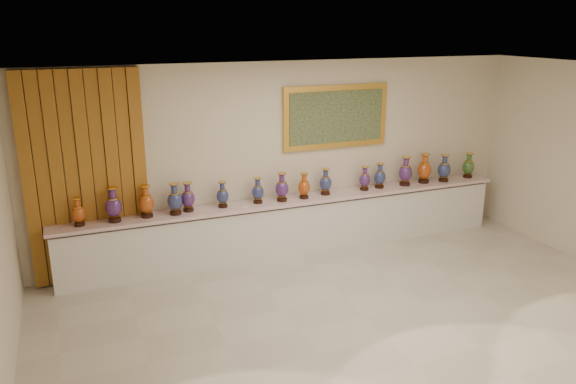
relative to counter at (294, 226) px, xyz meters
name	(u,v)px	position (x,y,z in m)	size (l,w,h in m)	color
ground	(364,317)	(0.00, -2.27, -0.44)	(8.00, 8.00, 0.00)	beige
room	(131,167)	(-2.42, 0.17, 1.16)	(8.00, 8.00, 8.00)	beige
counter	(294,226)	(0.00, 0.00, 0.00)	(7.28, 0.48, 0.90)	white
vase_0	(78,213)	(-3.18, -0.04, 0.64)	(0.22, 0.22, 0.40)	black
vase_1	(114,206)	(-2.72, -0.05, 0.68)	(0.25, 0.25, 0.49)	black
vase_2	(146,203)	(-2.28, -0.02, 0.67)	(0.28, 0.28, 0.47)	black
vase_3	(175,200)	(-1.88, -0.06, 0.67)	(0.27, 0.27, 0.46)	black
vase_4	(188,198)	(-1.68, 0.02, 0.66)	(0.26, 0.26, 0.44)	black
vase_5	(223,196)	(-1.16, 0.00, 0.64)	(0.21, 0.21, 0.40)	black
vase_6	(258,192)	(-0.61, 0.00, 0.64)	(0.19, 0.19, 0.40)	black
vase_7	(282,188)	(-0.23, -0.04, 0.67)	(0.22, 0.22, 0.45)	black
vase_8	(304,187)	(0.14, -0.05, 0.65)	(0.22, 0.22, 0.41)	black
vase_9	(326,183)	(0.54, 0.01, 0.65)	(0.25, 0.25, 0.43)	black
vase_10	(365,179)	(1.25, -0.01, 0.64)	(0.24, 0.24, 0.40)	black
vase_11	(380,177)	(1.54, 0.01, 0.65)	(0.24, 0.24, 0.42)	black
vase_12	(405,172)	(2.02, -0.01, 0.69)	(0.29, 0.29, 0.50)	black
vase_13	(424,170)	(2.42, 0.00, 0.69)	(0.30, 0.30, 0.51)	black
vase_14	(444,169)	(2.79, -0.06, 0.68)	(0.27, 0.27, 0.47)	black
vase_15	(468,167)	(3.34, -0.01, 0.66)	(0.21, 0.21, 0.44)	black
label_card	(245,207)	(-0.86, -0.14, 0.47)	(0.10, 0.06, 0.00)	white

